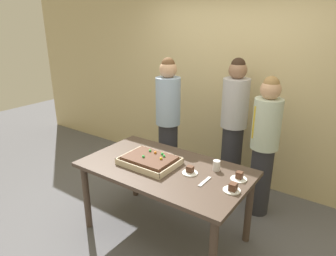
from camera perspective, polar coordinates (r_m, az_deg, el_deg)
The scene contains 12 objects.
ground_plane at distance 3.42m, azimuth -0.58°, elevation -19.15°, with size 12.00×12.00×0.00m, color #5B5B60.
interior_back_panel at distance 4.12m, azimuth 12.66°, elevation 10.26°, with size 8.00×0.12×3.00m, color #CCB784.
party_table at distance 3.03m, azimuth -0.62°, elevation -8.97°, with size 1.66×0.94×0.78m.
sheet_cake at distance 3.04m, azimuth -3.49°, elevation -6.12°, with size 0.55×0.42×0.10m.
plated_slice_near_left at distance 2.83m, azimuth 13.27°, elevation -9.05°, with size 0.15×0.15×0.07m.
plated_slice_near_right at distance 2.87m, azimuth 4.17°, elevation -8.13°, with size 0.15×0.15×0.07m.
plated_slice_far_left at distance 2.64m, azimuth 12.08°, elevation -11.09°, with size 0.15×0.15×0.07m.
drink_cup_nearest at distance 2.94m, azimuth 9.15°, elevation -7.00°, with size 0.07×0.07×0.10m, color white.
cake_server_utensil at distance 2.75m, azimuth 6.96°, elevation -10.01°, with size 0.03×0.20×0.01m, color silver.
person_serving_front at distance 3.81m, azimuth 12.28°, elevation 0.50°, with size 0.32×0.32×1.74m.
person_green_shirt_behind at distance 3.82m, azimuth 0.01°, elevation 1.01°, with size 0.31×0.31×1.73m.
person_striped_tie_right at distance 3.48m, azimuth 17.72°, elevation -3.02°, with size 0.30×0.30×1.61m.
Camera 1 is at (1.56, -2.16, 2.14)m, focal length 32.25 mm.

